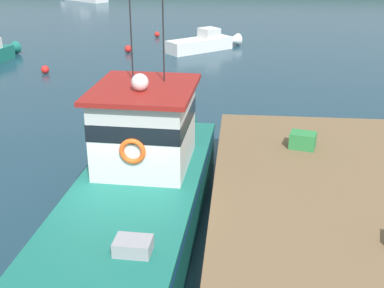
{
  "coord_description": "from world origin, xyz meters",
  "views": [
    {
      "loc": [
        2.27,
        -9.34,
        5.99
      ],
      "look_at": [
        1.2,
        1.71,
        1.4
      ],
      "focal_mm": 47.78,
      "sensor_mm": 36.0,
      "label": 1
    }
  ],
  "objects_px": {
    "moored_boat_mid_harbor": "(204,43)",
    "main_fishing_boat": "(140,185)",
    "mooring_buoy_channel_marker": "(128,49)",
    "mooring_buoy_outer": "(157,34)",
    "mooring_buoy_spare_mooring": "(45,69)",
    "crate_stack_mid_dock": "(303,140)"
  },
  "relations": [
    {
      "from": "moored_boat_mid_harbor",
      "to": "mooring_buoy_outer",
      "type": "distance_m",
      "value": 4.9
    },
    {
      "from": "moored_boat_mid_harbor",
      "to": "mooring_buoy_spare_mooring",
      "type": "bearing_deg",
      "value": -140.32
    },
    {
      "from": "mooring_buoy_outer",
      "to": "mooring_buoy_spare_mooring",
      "type": "distance_m",
      "value": 10.13
    },
    {
      "from": "mooring_buoy_channel_marker",
      "to": "mooring_buoy_outer",
      "type": "bearing_deg",
      "value": 79.6
    },
    {
      "from": "mooring_buoy_outer",
      "to": "mooring_buoy_channel_marker",
      "type": "bearing_deg",
      "value": -100.4
    },
    {
      "from": "mooring_buoy_channel_marker",
      "to": "mooring_buoy_outer",
      "type": "xyz_separation_m",
      "value": [
        0.85,
        4.61,
        -0.03
      ]
    },
    {
      "from": "crate_stack_mid_dock",
      "to": "moored_boat_mid_harbor",
      "type": "xyz_separation_m",
      "value": [
        -3.59,
        16.47,
        -0.98
      ]
    },
    {
      "from": "crate_stack_mid_dock",
      "to": "mooring_buoy_channel_marker",
      "type": "bearing_deg",
      "value": 116.23
    },
    {
      "from": "main_fishing_boat",
      "to": "mooring_buoy_channel_marker",
      "type": "relative_size",
      "value": 25.48
    },
    {
      "from": "main_fishing_boat",
      "to": "mooring_buoy_channel_marker",
      "type": "distance_m",
      "value": 17.97
    },
    {
      "from": "mooring_buoy_channel_marker",
      "to": "mooring_buoy_spare_mooring",
      "type": "relative_size",
      "value": 1.04
    },
    {
      "from": "mooring_buoy_spare_mooring",
      "to": "mooring_buoy_channel_marker",
      "type": "bearing_deg",
      "value": 59.31
    },
    {
      "from": "main_fishing_boat",
      "to": "mooring_buoy_spare_mooring",
      "type": "relative_size",
      "value": 26.54
    },
    {
      "from": "mooring_buoy_spare_mooring",
      "to": "mooring_buoy_outer",
      "type": "bearing_deg",
      "value": 68.54
    },
    {
      "from": "moored_boat_mid_harbor",
      "to": "main_fishing_boat",
      "type": "bearing_deg",
      "value": -90.04
    },
    {
      "from": "crate_stack_mid_dock",
      "to": "mooring_buoy_outer",
      "type": "bearing_deg",
      "value": 108.68
    },
    {
      "from": "main_fishing_boat",
      "to": "mooring_buoy_channel_marker",
      "type": "height_order",
      "value": "main_fishing_boat"
    },
    {
      "from": "main_fishing_boat",
      "to": "mooring_buoy_outer",
      "type": "bearing_deg",
      "value": 98.27
    },
    {
      "from": "moored_boat_mid_harbor",
      "to": "mooring_buoy_spare_mooring",
      "type": "distance_m",
      "value": 9.01
    },
    {
      "from": "moored_boat_mid_harbor",
      "to": "mooring_buoy_channel_marker",
      "type": "bearing_deg",
      "value": -167.13
    },
    {
      "from": "moored_boat_mid_harbor",
      "to": "mooring_buoy_outer",
      "type": "height_order",
      "value": "moored_boat_mid_harbor"
    },
    {
      "from": "crate_stack_mid_dock",
      "to": "mooring_buoy_outer",
      "type": "xyz_separation_m",
      "value": [
        -6.81,
        20.14,
        -1.23
      ]
    }
  ]
}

